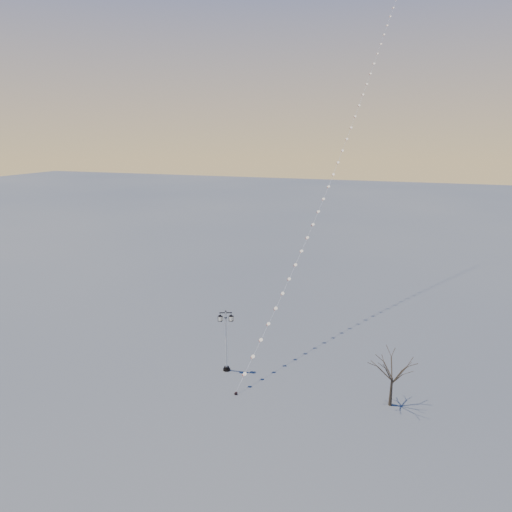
% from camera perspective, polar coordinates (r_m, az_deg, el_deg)
% --- Properties ---
extents(ground, '(300.00, 300.00, 0.00)m').
position_cam_1_polar(ground, '(32.61, -0.38, -16.13)').
color(ground, '#4F5250').
rests_on(ground, ground).
extents(street_lamp, '(1.12, 0.68, 4.61)m').
position_cam_1_polar(street_lamp, '(34.28, -3.61, -9.74)').
color(street_lamp, black).
rests_on(street_lamp, ground).
extents(bare_tree, '(2.09, 2.09, 3.47)m').
position_cam_1_polar(bare_tree, '(31.36, 16.08, -13.05)').
color(bare_tree, '#352B1D').
rests_on(bare_tree, ground).
extents(kite_train, '(6.16, 38.54, 32.34)m').
position_cam_1_polar(kite_train, '(45.49, 9.93, 13.59)').
color(kite_train, black).
rests_on(kite_train, ground).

